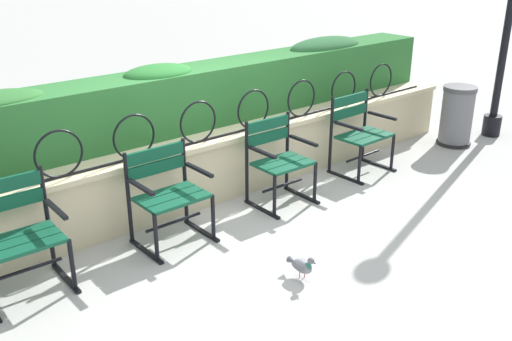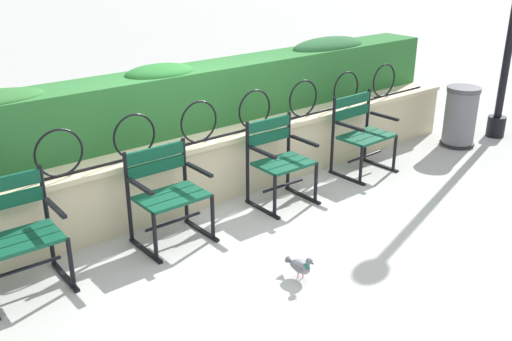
# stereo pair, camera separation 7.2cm
# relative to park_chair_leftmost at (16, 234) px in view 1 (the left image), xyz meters

# --- Properties ---
(ground_plane) EXTENTS (60.00, 60.00, 0.00)m
(ground_plane) POSITION_rel_park_chair_leftmost_xyz_m (2.07, -0.46, -0.47)
(ground_plane) COLOR #ADADA8
(stone_wall) EXTENTS (7.33, 0.41, 0.67)m
(stone_wall) POSITION_rel_park_chair_leftmost_xyz_m (2.07, 0.45, -0.14)
(stone_wall) COLOR beige
(stone_wall) RESTS_ON ground
(iron_arch_fence) EXTENTS (6.79, 0.02, 0.42)m
(iron_arch_fence) POSITION_rel_park_chair_leftmost_xyz_m (1.94, 0.38, 0.38)
(iron_arch_fence) COLOR black
(iron_arch_fence) RESTS_ON stone_wall
(hedge_row) EXTENTS (7.18, 0.54, 0.73)m
(hedge_row) POSITION_rel_park_chair_leftmost_xyz_m (2.12, 0.90, 0.53)
(hedge_row) COLOR #2D7033
(hedge_row) RESTS_ON stone_wall
(park_chair_leftmost) EXTENTS (0.64, 0.53, 0.90)m
(park_chair_leftmost) POSITION_rel_park_chair_leftmost_xyz_m (0.00, 0.00, 0.00)
(park_chair_leftmost) COLOR #0F4C33
(park_chair_leftmost) RESTS_ON ground
(park_chair_centre_left) EXTENTS (0.63, 0.52, 0.85)m
(park_chair_centre_left) POSITION_rel_park_chair_leftmost_xyz_m (1.29, -0.04, -0.01)
(park_chair_centre_left) COLOR #0F4C33
(park_chair_centre_left) RESTS_ON ground
(park_chair_centre_right) EXTENTS (0.59, 0.53, 0.87)m
(park_chair_centre_right) POSITION_rel_park_chair_leftmost_xyz_m (2.57, -0.06, -0.01)
(park_chair_centre_right) COLOR #0F4C33
(park_chair_centre_right) RESTS_ON ground
(park_chair_rightmost) EXTENTS (0.65, 0.54, 0.90)m
(park_chair_rightmost) POSITION_rel_park_chair_leftmost_xyz_m (3.86, -0.02, 0.00)
(park_chair_rightmost) COLOR #0F4C33
(park_chair_rightmost) RESTS_ON ground
(pigeon_near_chairs) EXTENTS (0.11, 0.29, 0.22)m
(pigeon_near_chairs) POSITION_rel_park_chair_leftmost_xyz_m (1.76, -1.27, -0.36)
(pigeon_near_chairs) COLOR gray
(pigeon_near_chairs) RESTS_ON ground
(trash_bin) EXTENTS (0.44, 0.44, 0.78)m
(trash_bin) POSITION_rel_park_chair_leftmost_xyz_m (5.53, -0.24, -0.10)
(trash_bin) COLOR slate
(trash_bin) RESTS_ON ground
(lamppost) EXTENTS (0.28, 0.28, 3.40)m
(lamppost) POSITION_rel_park_chair_leftmost_xyz_m (6.27, -0.35, 1.29)
(lamppost) COLOR black
(lamppost) RESTS_ON ground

